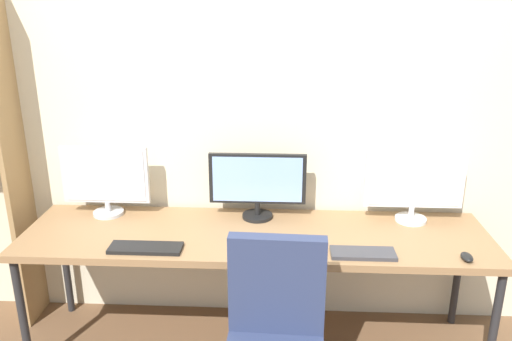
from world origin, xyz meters
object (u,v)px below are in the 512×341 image
at_px(keyboard_right, 363,253).
at_px(mouse_right_side, 293,244).
at_px(mouse_left_side, 467,257).
at_px(desk, 256,240).
at_px(monitor_left, 105,179).
at_px(monitor_center, 257,183).
at_px(monitor_right, 414,184).
at_px(keyboard_left, 146,248).

height_order(keyboard_right, mouse_right_side, mouse_right_side).
xyz_separation_m(mouse_left_side, mouse_right_side, (-0.86, 0.09, 0.00)).
xyz_separation_m(keyboard_right, mouse_right_side, (-0.35, 0.07, 0.01)).
relative_size(keyboard_right, mouse_right_side, 3.42).
bearing_deg(desk, mouse_left_side, -13.32).
bearing_deg(keyboard_right, monitor_left, 163.15).
bearing_deg(mouse_right_side, mouse_left_side, -6.18).
distance_m(monitor_center, monitor_right, 0.90).
xyz_separation_m(monitor_left, keyboard_left, (0.34, -0.44, -0.22)).
bearing_deg(monitor_right, monitor_left, -180.00).
relative_size(desk, monitor_right, 4.61).
height_order(monitor_center, monitor_right, monitor_right).
bearing_deg(desk, monitor_right, 13.27).
distance_m(desk, monitor_center, 0.34).
distance_m(desk, mouse_left_side, 1.10).
xyz_separation_m(desk, monitor_center, (0.00, 0.21, 0.27)).
relative_size(monitor_left, mouse_left_side, 5.38).
distance_m(monitor_right, mouse_left_side, 0.54).
bearing_deg(keyboard_left, desk, 22.33).
bearing_deg(mouse_right_side, keyboard_left, -174.78).
bearing_deg(monitor_center, keyboard_right, -38.30).
xyz_separation_m(monitor_left, monitor_center, (0.90, -0.00, -0.01)).
bearing_deg(keyboard_right, keyboard_left, 180.00).
distance_m(keyboard_right, mouse_right_side, 0.36).
bearing_deg(desk, monitor_left, 166.73).
height_order(monitor_right, keyboard_right, monitor_right).
height_order(monitor_left, mouse_left_side, monitor_left).
distance_m(keyboard_left, mouse_right_side, 0.77).
relative_size(monitor_left, mouse_right_side, 5.38).
distance_m(keyboard_left, keyboard_right, 1.12).
bearing_deg(monitor_center, keyboard_left, -141.70).
bearing_deg(monitor_left, keyboard_left, -52.45).
height_order(desk, monitor_center, monitor_center).
relative_size(keyboard_left, keyboard_right, 1.15).
bearing_deg(mouse_right_side, desk, 142.24).
distance_m(desk, keyboard_right, 0.61).
bearing_deg(desk, mouse_right_side, -37.76).
distance_m(monitor_left, monitor_right, 1.80).
bearing_deg(monitor_right, keyboard_right, -127.55).
relative_size(monitor_center, keyboard_right, 1.72).
distance_m(monitor_left, mouse_right_side, 1.19).
height_order(mouse_left_side, mouse_right_side, same).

